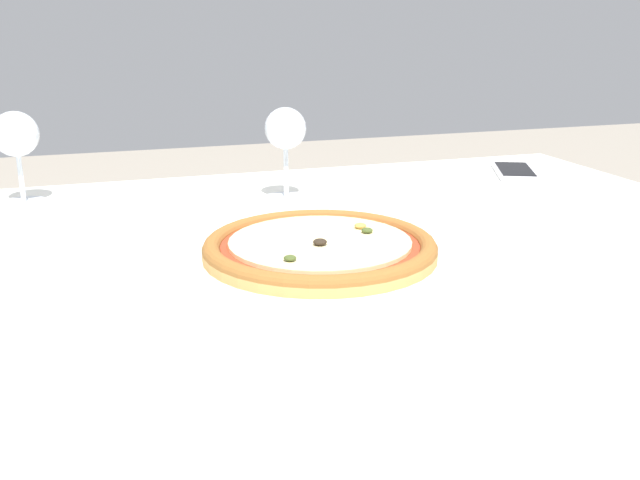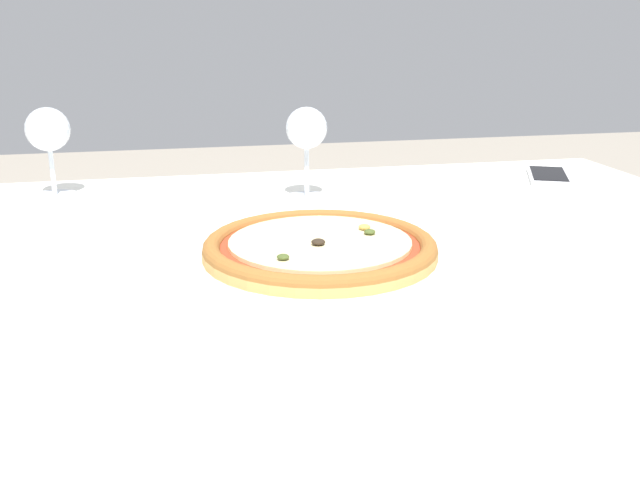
{
  "view_description": "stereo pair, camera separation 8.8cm",
  "coord_description": "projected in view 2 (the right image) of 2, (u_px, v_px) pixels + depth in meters",
  "views": [
    {
      "loc": [
        -0.28,
        -0.83,
        1.02
      ],
      "look_at": [
        -0.02,
        -0.03,
        0.76
      ],
      "focal_mm": 40.0,
      "sensor_mm": 36.0,
      "label": 1
    },
    {
      "loc": [
        -0.2,
        -0.85,
        1.02
      ],
      "look_at": [
        -0.02,
        -0.03,
        0.76
      ],
      "focal_mm": 40.0,
      "sensor_mm": 36.0,
      "label": 2
    }
  ],
  "objects": [
    {
      "name": "pizza_plate",
      "position": [
        320.0,
        250.0,
        0.88
      ],
      "size": [
        0.31,
        0.31,
        0.04
      ],
      "color": "white",
      "rests_on": "dining_table"
    },
    {
      "name": "wine_glass_far_right",
      "position": [
        48.0,
        133.0,
        1.18
      ],
      "size": [
        0.07,
        0.07,
        0.15
      ],
      "color": "silver",
      "rests_on": "dining_table"
    },
    {
      "name": "wine_glass_far_left",
      "position": [
        307.0,
        133.0,
        1.17
      ],
      "size": [
        0.07,
        0.07,
        0.15
      ],
      "color": "silver",
      "rests_on": "dining_table"
    },
    {
      "name": "dining_table",
      "position": [
        331.0,
        311.0,
        0.94
      ],
      "size": [
        1.35,
        1.04,
        0.73
      ],
      "color": "brown",
      "rests_on": "ground_plane"
    },
    {
      "name": "cell_phone",
      "position": [
        548.0,
        176.0,
        1.34
      ],
      "size": [
        0.12,
        0.16,
        0.01
      ],
      "color": "white",
      "rests_on": "dining_table"
    }
  ]
}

